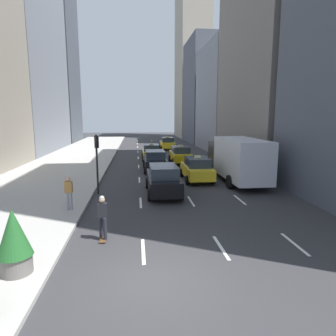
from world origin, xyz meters
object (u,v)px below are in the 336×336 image
Objects in this scene: skateboarder at (103,216)px; taxi_fourth at (180,155)px; planter_with_shrub at (14,241)px; taxi_lead at (197,169)px; taxi_third at (167,143)px; sedan_black_near at (163,179)px; sedan_silver_behind at (155,161)px; pedestrian_mid_block at (69,191)px; traffic_light_pole at (97,154)px; box_truck at (237,158)px; taxi_second at (151,152)px.

taxi_fourth is at bearing 72.83° from skateboarder.
taxi_lead is at bearing 58.08° from planter_with_shrub.
sedan_black_near is at bearing -96.47° from taxi_third.
skateboarder is (-5.70, -10.20, 0.08)m from taxi_lead.
sedan_silver_behind is at bearing 90.00° from sedan_black_near.
planter_with_shrub reaches higher than pedestrian_mid_block.
sedan_black_near is 3.01× the size of pedestrian_mid_block.
pedestrian_mid_block is at bearing 87.93° from planter_with_shrub.
sedan_black_near is at bearing -90.00° from sedan_silver_behind.
box_truck is at bearing 14.63° from traffic_light_pole.
traffic_light_pole is (-6.75, -24.10, 1.53)m from taxi_third.
sedan_silver_behind is 2.61× the size of skateboarder.
taxi_lead is 0.52× the size of box_truck.
taxi_third reaches higher than sedan_silver_behind.
traffic_light_pole is at bearing 75.28° from pedestrian_mid_block.
taxi_lead is at bearing 60.81° from skateboarder.
taxi_second is at bearing 74.10° from pedestrian_mid_block.
sedan_silver_behind is at bearing 139.70° from box_truck.
taxi_lead is 10.91m from taxi_second.
taxi_lead is at bearing -90.00° from taxi_fourth.
box_truck is at bearing 30.20° from pedestrian_mid_block.
taxi_fourth is 0.97× the size of sedan_silver_behind.
taxi_fourth is at bearing 62.67° from pedestrian_mid_block.
taxi_second is 20.95m from skateboarder.
taxi_third is 28.77m from pedestrian_mid_block.
planter_with_shrub is at bearing -103.19° from taxi_third.
sedan_black_near is 7.19m from skateboarder.
sedan_black_near is 2.85× the size of skateboarder.
planter_with_shrub is at bearing -106.84° from sedan_silver_behind.
box_truck is at bearing 48.65° from skateboarder.
planter_with_shrub reaches higher than taxi_second.
sedan_black_near is at bearing -8.46° from traffic_light_pole.
skateboarder is (-2.90, -6.58, 0.05)m from sedan_black_near.
taxi_second is at bearing 140.54° from taxi_fourth.
taxi_second is 3.63m from taxi_fourth.
sedan_black_near is 1.09× the size of sedan_silver_behind.
traffic_light_pole is at bearing -118.61° from sedan_silver_behind.
taxi_second is 1.00× the size of taxi_third.
traffic_light_pole is at bearing -106.21° from taxi_second.
taxi_second reaches higher than sedan_black_near.
traffic_light_pole is at bearing -155.78° from taxi_lead.
taxi_second is 17.89m from pedestrian_mid_block.
planter_with_shrub is (-2.22, -2.51, 0.19)m from skateboarder.
skateboarder is 0.89× the size of planter_with_shrub.
skateboarder is 4.07m from pedestrian_mid_block.
sedan_silver_behind is 1.27× the size of traffic_light_pole.
box_truck is (2.80, -21.61, 0.83)m from taxi_third.
traffic_light_pole is (-3.95, 0.59, 1.50)m from sedan_black_near.
taxi_third is 31.78m from skateboarder.
planter_with_shrub reaches higher than sedan_black_near.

